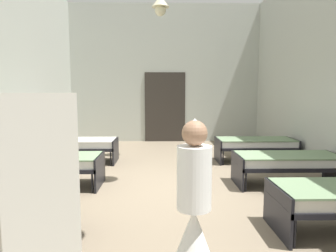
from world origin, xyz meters
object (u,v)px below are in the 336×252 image
at_px(bed_left_row_1, 48,163).
at_px(bed_right_row_1, 288,162).
at_px(bed_right_row_2, 255,144).
at_px(nurse_near_aisle, 194,227).
at_px(bed_left_row_2, 77,145).

height_order(bed_left_row_1, bed_right_row_1, same).
relative_size(bed_left_row_1, bed_right_row_2, 1.00).
bearing_deg(bed_left_row_1, bed_right_row_1, 0.00).
bearing_deg(nurse_near_aisle, bed_left_row_2, 150.99).
distance_m(bed_right_row_1, bed_right_row_2, 1.90).
bearing_deg(bed_left_row_2, nurse_near_aisle, -63.95).
xyz_separation_m(bed_right_row_1, bed_left_row_2, (-4.37, 1.90, 0.00)).
xyz_separation_m(bed_left_row_2, bed_right_row_2, (4.37, 0.00, 0.00)).
height_order(bed_right_row_2, nurse_near_aisle, nurse_near_aisle).
bearing_deg(bed_left_row_2, bed_right_row_2, 0.00).
relative_size(bed_left_row_1, bed_left_row_2, 1.00).
bearing_deg(bed_left_row_2, bed_right_row_1, -23.48).
relative_size(bed_left_row_1, bed_right_row_1, 1.00).
relative_size(bed_right_row_1, nurse_near_aisle, 1.28).
bearing_deg(bed_right_row_2, bed_right_row_1, -90.00).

